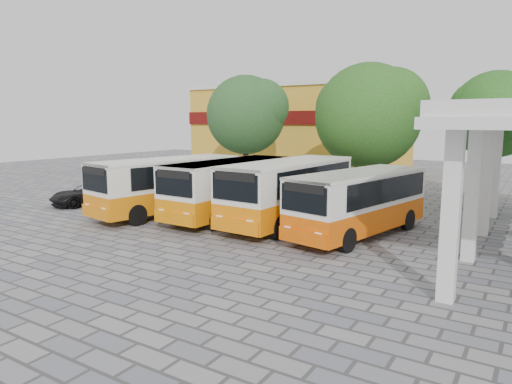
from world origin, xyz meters
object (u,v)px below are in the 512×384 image
Objects in this scene: bus_centre_right at (289,188)px; bus_far_right at (359,199)px; bus_far_left at (167,182)px; parked_car at (89,194)px; bus_centre_left at (230,185)px.

bus_centre_right reaches higher than bus_far_right.
bus_far_left is 6.69m from bus_centre_right.
bus_far_left reaches higher than parked_car.
bus_far_left is 3.46m from bus_centre_left.
bus_centre_right reaches higher than parked_car.
bus_centre_left is 3.28m from bus_centre_right.
bus_centre_left is 9.44m from parked_car.
bus_centre_right is 3.63m from bus_far_right.
bus_far_right is at bearing -3.33° from bus_centre_right.
bus_far_left is 1.00× the size of bus_centre_right.
parked_car is at bearing -169.51° from bus_centre_left.
parked_car is (-9.27, -1.39, -1.08)m from bus_centre_left.
parked_car is (-5.98, -0.33, -1.10)m from bus_far_left.
bus_far_right is 16.22m from parked_car.
bus_centre_right is 12.70m from parked_car.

